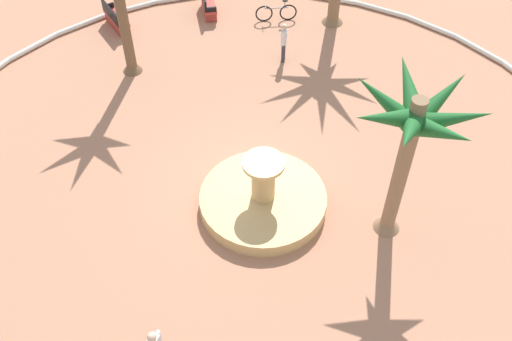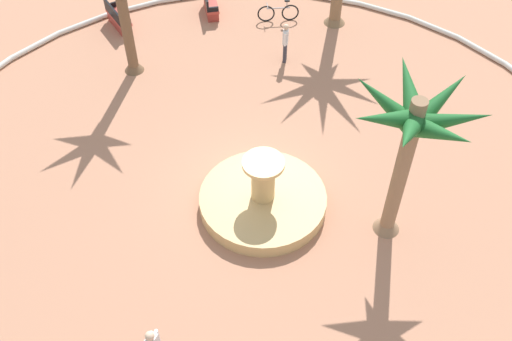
{
  "view_description": "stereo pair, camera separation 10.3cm",
  "coord_description": "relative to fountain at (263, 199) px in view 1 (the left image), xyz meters",
  "views": [
    {
      "loc": [
        -6.7,
        9.65,
        13.43
      ],
      "look_at": [
        -0.19,
        0.13,
        1.0
      ],
      "focal_mm": 40.69,
      "sensor_mm": 36.0,
      "label": 1
    },
    {
      "loc": [
        -6.78,
        9.59,
        13.43
      ],
      "look_at": [
        -0.19,
        0.13,
        1.0
      ],
      "focal_mm": 40.69,
      "sensor_mm": 36.0,
      "label": 2
    }
  ],
  "objects": [
    {
      "name": "palm_tree_mid_plaza",
      "position": [
        -3.42,
        -1.31,
        3.59
      ],
      "size": [
        3.45,
        3.5,
        5.07
      ],
      "color": "#8E6B4C",
      "rests_on": "ground"
    },
    {
      "name": "ground_plane",
      "position": [
        0.64,
        -0.42,
        -0.29
      ],
      "size": [
        80.0,
        80.0,
        0.0
      ],
      "primitive_type": "plane",
      "color": "tan"
    },
    {
      "name": "bench_east",
      "position": [
        10.17,
        -4.46,
        0.06
      ],
      "size": [
        1.67,
        1.09,
        1.0
      ],
      "color": "#B73D33",
      "rests_on": "ground"
    },
    {
      "name": "bench_southeast",
      "position": [
        7.76,
        -7.45,
        0.06
      ],
      "size": [
        1.49,
        1.48,
        1.0
      ],
      "color": "#B73D33",
      "rests_on": "ground"
    },
    {
      "name": "plaza_curb",
      "position": [
        0.64,
        -0.42,
        -0.19
      ],
      "size": [
        22.88,
        22.88,
        0.2
      ],
      "primitive_type": "torus",
      "color": "silver",
      "rests_on": "ground"
    },
    {
      "name": "fountain",
      "position": [
        0.0,
        0.0,
        0.0
      ],
      "size": [
        3.77,
        3.77,
        1.89
      ],
      "color": "tan",
      "rests_on": "ground"
    },
    {
      "name": "person_cyclist_helmet",
      "position": [
        3.38,
        -6.42,
        0.61
      ],
      "size": [
        0.34,
        0.48,
        1.6
      ],
      "color": "#33333D",
      "rests_on": "ground"
    },
    {
      "name": "bicycle_red_frame",
      "position": [
        5.09,
        -8.57,
        0.1
      ],
      "size": [
        1.36,
        1.14,
        0.94
      ],
      "color": "black",
      "rests_on": "ground"
    }
  ]
}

